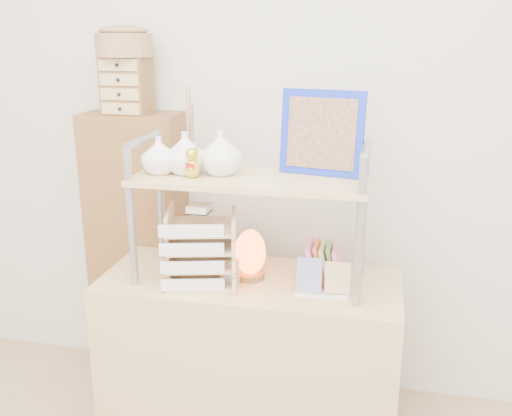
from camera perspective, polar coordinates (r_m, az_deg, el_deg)
The scene contains 10 objects.
room_shell at distance 1.34m, azimuth -8.87°, elevation 16.79°, with size 3.42×3.41×2.61m.
desk at distance 2.49m, azimuth -0.57°, elevation -14.97°, with size 1.20×0.50×0.75m, color tan.
cabinet at distance 2.87m, azimuth -11.59°, elevation -4.22°, with size 0.45×0.24×1.35m, color brown.
hutch at distance 2.20m, azimuth -2.30°, elevation 3.73°, with size 0.90×0.34×0.75m.
letter_tray at distance 2.26m, azimuth -5.55°, elevation -4.32°, with size 0.31×0.31×0.32m.
salt_lamp at distance 2.28m, azimuth -0.60°, elevation -4.59°, with size 0.13×0.13×0.21m.
desk_clock at distance 2.25m, azimuth -2.65°, elevation -6.39°, with size 0.08×0.05×0.11m.
postcard_stand at distance 2.18m, azimuth 6.65°, elevation -7.66°, with size 0.20×0.06×0.14m.
drawer_chest at distance 2.67m, azimuth -12.81°, elevation 11.85°, with size 0.20×0.16×0.25m.
woven_basket at distance 2.66m, azimuth -13.04°, elevation 15.60°, with size 0.25×0.25×0.10m, color olive.
Camera 1 is at (0.48, -0.86, 1.69)m, focal length 40.00 mm.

